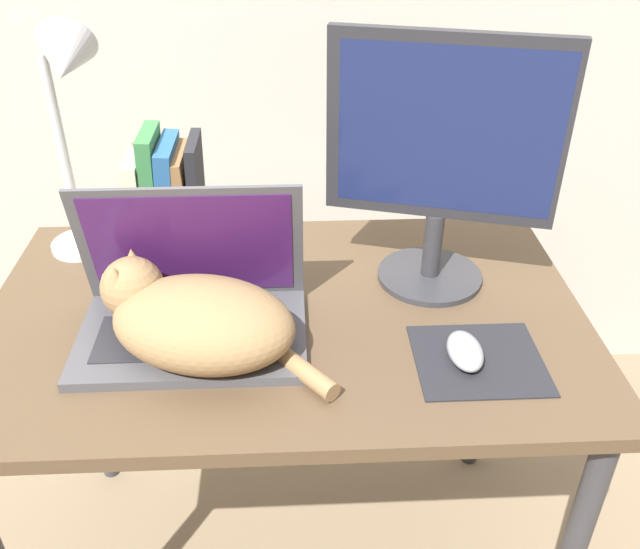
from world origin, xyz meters
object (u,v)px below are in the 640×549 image
cat (195,319)px  external_monitor (442,156)px  desk_lamp (67,104)px  webcam (257,221)px  book_row (166,195)px  computer_mouse (465,351)px  laptop (192,308)px

cat → external_monitor: (0.43, 0.21, 0.19)m
desk_lamp → webcam: bearing=8.7°
external_monitor → cat: bearing=-154.1°
desk_lamp → book_row: bearing=15.0°
book_row → webcam: (0.18, 0.01, -0.07)m
external_monitor → desk_lamp: (-0.68, 0.13, 0.06)m
cat → external_monitor: bearing=25.9°
book_row → computer_mouse: bearing=-37.7°
cat → webcam: 0.40m
cat → desk_lamp: size_ratio=0.83×
computer_mouse → desk_lamp: desk_lamp is taller
book_row → desk_lamp: size_ratio=0.53×
external_monitor → computer_mouse: bearing=-87.3°
cat → computer_mouse: bearing=-5.3°
webcam → laptop: bearing=-107.4°
webcam → book_row: bearing=-176.6°
external_monitor → computer_mouse: (0.01, -0.25, -0.24)m
book_row → desk_lamp: desk_lamp is taller
computer_mouse → webcam: bearing=129.7°
cat → webcam: cat is taller
laptop → webcam: (0.10, 0.33, -0.01)m
laptop → cat: bearing=-76.9°
external_monitor → computer_mouse: size_ratio=4.64×
computer_mouse → book_row: (-0.54, 0.42, 0.09)m
laptop → computer_mouse: (0.46, -0.10, -0.03)m
cat → computer_mouse: (0.45, -0.04, -0.05)m
laptop → computer_mouse: laptop is taller
book_row → desk_lamp: 0.26m
cat → computer_mouse: size_ratio=3.85×
external_monitor → book_row: size_ratio=1.88×
webcam → cat: bearing=-102.8°
computer_mouse → laptop: bearing=167.4°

